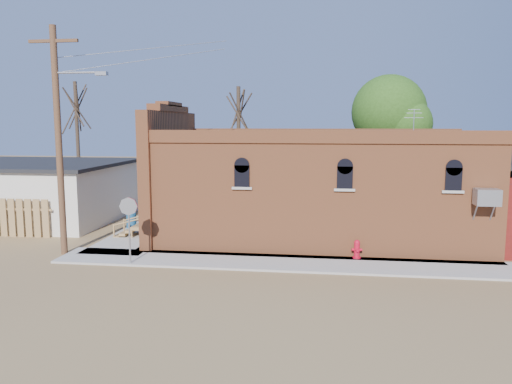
# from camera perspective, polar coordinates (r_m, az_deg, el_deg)

# --- Properties ---
(ground) EXTENTS (120.00, 120.00, 0.00)m
(ground) POSITION_cam_1_polar(r_m,az_deg,el_deg) (18.23, 0.56, -8.91)
(ground) COLOR brown
(ground) RESTS_ON ground
(sidewalk_south) EXTENTS (19.00, 2.20, 0.08)m
(sidewalk_south) POSITION_cam_1_polar(r_m,az_deg,el_deg) (18.97, 5.44, -8.15)
(sidewalk_south) COLOR #9E9991
(sidewalk_south) RESTS_ON ground
(sidewalk_west) EXTENTS (2.60, 10.00, 0.08)m
(sidewalk_west) POSITION_cam_1_polar(r_m,az_deg,el_deg) (25.35, -12.03, -4.22)
(sidewalk_west) COLOR #9E9991
(sidewalk_west) RESTS_ON ground
(brick_bar) EXTENTS (16.40, 7.97, 6.30)m
(brick_bar) POSITION_cam_1_polar(r_m,az_deg,el_deg) (23.01, 6.32, 0.50)
(brick_bar) COLOR #B36036
(brick_bar) RESTS_ON ground
(wood_fence) EXTENTS (5.20, 0.10, 1.80)m
(wood_fence) POSITION_cam_1_polar(r_m,az_deg,el_deg) (26.25, -27.25, -2.60)
(wood_fence) COLOR #9F7C47
(wood_fence) RESTS_ON ground
(utility_pole) EXTENTS (3.12, 0.26, 9.00)m
(utility_pole) POSITION_cam_1_polar(r_m,az_deg,el_deg) (21.20, -21.53, 5.99)
(utility_pole) COLOR #4B341E
(utility_pole) RESTS_ON ground
(tree_bare_near) EXTENTS (2.80, 2.80, 7.65)m
(tree_bare_near) POSITION_cam_1_polar(r_m,az_deg,el_deg) (30.77, -2.01, 9.13)
(tree_bare_near) COLOR #3F3224
(tree_bare_near) RESTS_ON ground
(tree_bare_far) EXTENTS (2.80, 2.80, 8.16)m
(tree_bare_far) POSITION_cam_1_polar(r_m,az_deg,el_deg) (35.27, -19.87, 9.15)
(tree_bare_far) COLOR #3F3224
(tree_bare_far) RESTS_ON ground
(tree_leafy) EXTENTS (4.40, 4.40, 8.15)m
(tree_leafy) POSITION_cam_1_polar(r_m,az_deg,el_deg) (31.08, 14.94, 8.81)
(tree_leafy) COLOR #3F3224
(tree_leafy) RESTS_ON ground
(fire_hydrant) EXTENTS (0.41, 0.39, 0.73)m
(fire_hydrant) POSITION_cam_1_polar(r_m,az_deg,el_deg) (19.77, 11.45, -6.43)
(fire_hydrant) COLOR red
(fire_hydrant) RESTS_ON sidewalk_south
(stop_sign) EXTENTS (0.67, 0.15, 2.49)m
(stop_sign) POSITION_cam_1_polar(r_m,az_deg,el_deg) (19.00, -14.35, -2.30)
(stop_sign) COLOR #95959A
(stop_sign) RESTS_ON sidewalk_south
(trash_barrel) EXTENTS (0.53, 0.53, 0.74)m
(trash_barrel) POSITION_cam_1_polar(r_m,az_deg,el_deg) (25.74, -14.06, -3.16)
(trash_barrel) COLOR navy
(trash_barrel) RESTS_ON sidewalk_west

